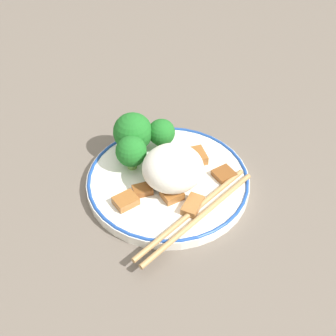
# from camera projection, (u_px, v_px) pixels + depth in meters

# --- Properties ---
(ground_plane) EXTENTS (3.00, 3.00, 0.00)m
(ground_plane) POSITION_uv_depth(u_px,v_px,m) (168.00, 185.00, 0.68)
(ground_plane) COLOR #665B51
(plate) EXTENTS (0.23, 0.23, 0.02)m
(plate) POSITION_uv_depth(u_px,v_px,m) (168.00, 181.00, 0.67)
(plate) COLOR white
(plate) RESTS_ON ground_plane
(rice_mound) EXTENTS (0.09, 0.08, 0.06)m
(rice_mound) POSITION_uv_depth(u_px,v_px,m) (173.00, 168.00, 0.64)
(rice_mound) COLOR white
(rice_mound) RESTS_ON plate
(broccoli_back_left) EXTENTS (0.04, 0.04, 0.05)m
(broccoli_back_left) POSITION_uv_depth(u_px,v_px,m) (161.00, 133.00, 0.70)
(broccoli_back_left) COLOR #72AD4C
(broccoli_back_left) RESTS_ON plate
(broccoli_back_center) EXTENTS (0.06, 0.06, 0.06)m
(broccoli_back_center) POSITION_uv_depth(u_px,v_px,m) (133.00, 132.00, 0.69)
(broccoli_back_center) COLOR #72AD4C
(broccoli_back_center) RESTS_ON plate
(broccoli_back_right) EXTENTS (0.04, 0.04, 0.05)m
(broccoli_back_right) POSITION_uv_depth(u_px,v_px,m) (131.00, 152.00, 0.66)
(broccoli_back_right) COLOR #72AD4C
(broccoli_back_right) RESTS_ON plate
(meat_near_front) EXTENTS (0.04, 0.04, 0.01)m
(meat_near_front) POSITION_uv_depth(u_px,v_px,m) (224.00, 174.00, 0.67)
(meat_near_front) COLOR brown
(meat_near_front) RESTS_ON plate
(meat_near_left) EXTENTS (0.04, 0.04, 0.01)m
(meat_near_left) POSITION_uv_depth(u_px,v_px,m) (193.00, 205.00, 0.62)
(meat_near_left) COLOR #9E6633
(meat_near_left) RESTS_ON plate
(meat_near_right) EXTENTS (0.03, 0.03, 0.01)m
(meat_near_right) POSITION_uv_depth(u_px,v_px,m) (170.00, 195.00, 0.64)
(meat_near_right) COLOR #995B28
(meat_near_right) RESTS_ON plate
(meat_near_back) EXTENTS (0.04, 0.04, 0.01)m
(meat_near_back) POSITION_uv_depth(u_px,v_px,m) (126.00, 201.00, 0.63)
(meat_near_back) COLOR #995B28
(meat_near_back) RESTS_ON plate
(meat_on_rice_edge) EXTENTS (0.03, 0.04, 0.01)m
(meat_on_rice_edge) POSITION_uv_depth(u_px,v_px,m) (196.00, 156.00, 0.69)
(meat_on_rice_edge) COLOR #995B28
(meat_on_rice_edge) RESTS_ON plate
(meat_mid_left) EXTENTS (0.04, 0.04, 0.01)m
(meat_mid_left) POSITION_uv_depth(u_px,v_px,m) (170.00, 163.00, 0.68)
(meat_mid_left) COLOR #9E6633
(meat_mid_left) RESTS_ON plate
(meat_mid_right) EXTENTS (0.03, 0.02, 0.01)m
(meat_mid_right) POSITION_uv_depth(u_px,v_px,m) (142.00, 190.00, 0.64)
(meat_mid_right) COLOR brown
(meat_mid_right) RESTS_ON plate
(chopsticks) EXTENTS (0.18, 0.15, 0.01)m
(chopsticks) POSITION_uv_depth(u_px,v_px,m) (196.00, 215.00, 0.61)
(chopsticks) COLOR #AD8451
(chopsticks) RESTS_ON plate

